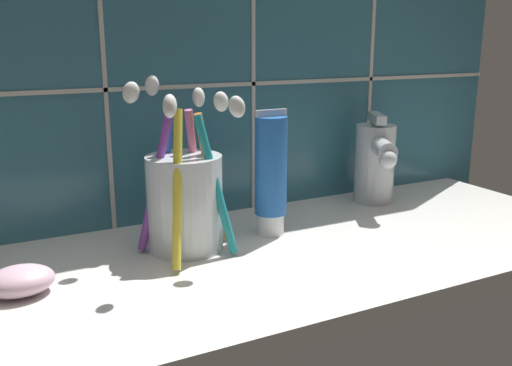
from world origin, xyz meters
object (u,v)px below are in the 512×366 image
Objects in this scene: toothpaste_tube at (271,173)px; sink_faucet at (376,161)px; toothbrush_cup at (185,197)px; soap_bar at (20,281)px.

toothpaste_tube is 19.91cm from sink_faucet.
toothbrush_cup is 1.27× the size of toothpaste_tube.
toothbrush_cup is at bearing -54.15° from sink_faucet.
toothpaste_tube is (10.69, 0.05, 1.46)cm from toothbrush_cup.
toothbrush_cup is 1.51× the size of sink_faucet.
toothbrush_cup is 30.37cm from sink_faucet.
toothpaste_tube reaches higher than sink_faucet.
sink_faucet reaches higher than soap_bar.
sink_faucet is at bearing 8.91° from toothbrush_cup.
toothpaste_tube is at bearing 8.31° from soap_bar.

